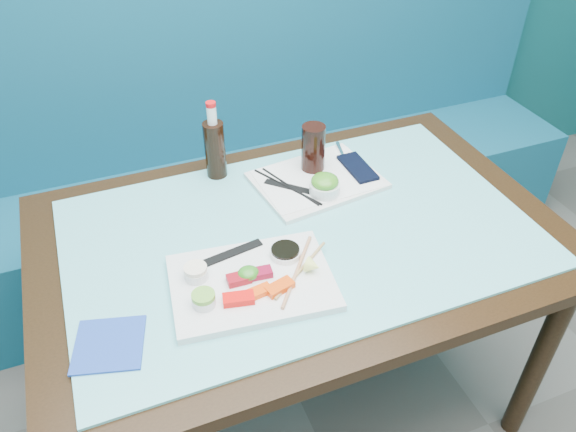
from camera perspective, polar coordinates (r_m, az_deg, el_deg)
name	(u,v)px	position (r m, az deg, el deg)	size (l,w,h in m)	color
booth_bench	(222,180)	(2.37, -6.69, 3.61)	(3.00, 0.56, 1.17)	navy
dining_table	(300,256)	(1.56, 1.22, -4.08)	(1.40, 0.90, 0.75)	black
glass_top	(300,232)	(1.50, 1.26, -1.64)	(1.22, 0.76, 0.01)	#5FBABF
sashimi_plate	(252,283)	(1.35, -3.68, -6.76)	(0.38, 0.27, 0.02)	silver
salmon_left	(239,299)	(1.29, -5.05, -8.38)	(0.07, 0.03, 0.02)	red
salmon_mid	(259,292)	(1.30, -3.00, -7.69)	(0.06, 0.03, 0.01)	#F84809
salmon_right	(280,287)	(1.31, -0.85, -7.24)	(0.07, 0.03, 0.02)	#F04609
tuna_left	(239,279)	(1.33, -5.01, -6.38)	(0.06, 0.03, 0.02)	maroon
tuna_right	(261,273)	(1.34, -2.77, -5.80)	(0.05, 0.03, 0.02)	maroon
seaweed_garnish	(248,273)	(1.34, -4.06, -5.81)	(0.05, 0.05, 0.03)	#2A771B
ramekin_wasabi	(204,301)	(1.29, -8.54, -8.53)	(0.05, 0.05, 0.02)	white
wasabi_fill	(203,296)	(1.28, -8.61, -8.02)	(0.05, 0.05, 0.01)	#65A635
ramekin_ginger	(196,274)	(1.35, -9.32, -5.83)	(0.06, 0.06, 0.02)	white
ginger_fill	(195,269)	(1.34, -9.39, -5.30)	(0.05, 0.05, 0.01)	beige
soy_dish	(285,253)	(1.39, -0.27, -3.77)	(0.08, 0.08, 0.02)	white
soy_fill	(285,250)	(1.39, -0.27, -3.44)	(0.07, 0.07, 0.01)	black
lemon_wedge	(313,266)	(1.34, 2.57, -5.09)	(0.04, 0.04, 0.03)	#F4FD78
chopstick_sleeve	(233,253)	(1.41, -5.65, -3.72)	(0.16, 0.03, 0.00)	black
wooden_chopstick_a	(297,270)	(1.35, 0.93, -5.55)	(0.01, 0.01, 0.25)	#B47A54
wooden_chopstick_b	(301,269)	(1.36, 1.33, -5.46)	(0.01, 0.01, 0.23)	#A9844F
serving_tray	(317,180)	(1.68, 2.94, 3.62)	(0.36, 0.27, 0.01)	silver
paper_placemat	(317,178)	(1.67, 2.95, 3.84)	(0.34, 0.24, 0.00)	silver
seaweed_bowl	(325,188)	(1.60, 3.73, 2.82)	(0.09, 0.09, 0.03)	white
seaweed_salad	(325,181)	(1.59, 3.77, 3.55)	(0.08, 0.08, 0.04)	#3C831E
cola_glass	(313,148)	(1.68, 2.58, 6.92)	(0.07, 0.07, 0.15)	black
navy_pouch	(358,168)	(1.72, 7.08, 4.90)	(0.07, 0.15, 0.01)	black
fork	(341,151)	(1.80, 5.38, 6.60)	(0.01, 0.01, 0.10)	white
black_chopstick_a	(287,187)	(1.63, -0.09, 2.99)	(0.01, 0.01, 0.26)	black
black_chopstick_b	(290,186)	(1.63, 0.17, 3.05)	(0.01, 0.01, 0.24)	black
tray_sleeve	(288,187)	(1.63, 0.04, 2.98)	(0.02, 0.15, 0.00)	black
cola_bottle_body	(215,150)	(1.68, -7.42, 6.69)	(0.06, 0.06, 0.18)	black
cola_bottle_neck	(212,115)	(1.62, -7.76, 10.13)	(0.03, 0.03, 0.05)	white
cola_bottle_cap	(211,104)	(1.60, -7.86, 11.18)	(0.03, 0.03, 0.01)	red
blue_napkin	(109,344)	(1.29, -17.72, -12.32)	(0.15, 0.15, 0.01)	#1B3B98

